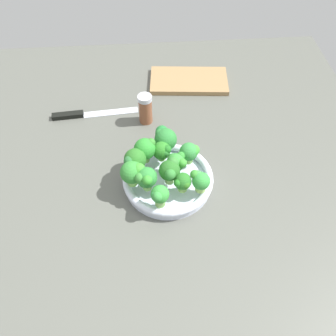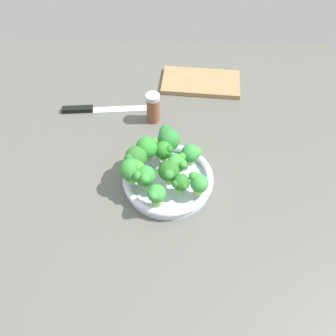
{
  "view_description": "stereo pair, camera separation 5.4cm",
  "coord_description": "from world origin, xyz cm",
  "px_view_note": "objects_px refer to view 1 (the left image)",
  "views": [
    {
      "loc": [
        -1.77,
        -60.8,
        76.09
      ],
      "look_at": [
        2.55,
        -3.74,
        6.58
      ],
      "focal_mm": 38.24,
      "sensor_mm": 36.0,
      "label": 1
    },
    {
      "loc": [
        3.61,
        -60.95,
        76.09
      ],
      "look_at": [
        2.55,
        -3.74,
        6.58
      ],
      "focal_mm": 38.24,
      "sensor_mm": 36.0,
      "label": 2
    }
  ],
  "objects_px": {
    "bowl": "(168,180)",
    "broccoli_floret_1": "(146,178)",
    "pepper_shaker": "(145,109)",
    "knife": "(83,114)",
    "cutting_board": "(189,81)",
    "broccoli_floret_10": "(135,160)",
    "broccoli_floret_11": "(165,138)",
    "broccoli_floret_6": "(190,152)",
    "broccoli_floret_0": "(200,180)",
    "broccoli_floret_2": "(176,162)",
    "broccoli_floret_8": "(170,170)",
    "broccoli_floret_5": "(145,149)",
    "broccoli_floret_7": "(133,172)",
    "broccoli_floret_9": "(183,182)",
    "broccoli_floret_4": "(160,195)",
    "broccoli_floret_3": "(163,151)"
  },
  "relations": [
    {
      "from": "broccoli_floret_11",
      "to": "cutting_board",
      "type": "height_order",
      "value": "broccoli_floret_11"
    },
    {
      "from": "broccoli_floret_2",
      "to": "broccoli_floret_1",
      "type": "bearing_deg",
      "value": -145.6
    },
    {
      "from": "broccoli_floret_4",
      "to": "knife",
      "type": "xyz_separation_m",
      "value": [
        -0.22,
        0.38,
        -0.07
      ]
    },
    {
      "from": "bowl",
      "to": "broccoli_floret_2",
      "type": "distance_m",
      "value": 0.06
    },
    {
      "from": "broccoli_floret_2",
      "to": "broccoli_floret_3",
      "type": "xyz_separation_m",
      "value": [
        -0.03,
        0.04,
        -0.0
      ]
    },
    {
      "from": "broccoli_floret_8",
      "to": "bowl",
      "type": "bearing_deg",
      "value": 98.83
    },
    {
      "from": "knife",
      "to": "cutting_board",
      "type": "height_order",
      "value": "cutting_board"
    },
    {
      "from": "broccoli_floret_3",
      "to": "broccoli_floret_6",
      "type": "xyz_separation_m",
      "value": [
        0.07,
        -0.01,
        0.0
      ]
    },
    {
      "from": "broccoli_floret_2",
      "to": "broccoli_floret_8",
      "type": "bearing_deg",
      "value": -119.12
    },
    {
      "from": "broccoli_floret_1",
      "to": "pepper_shaker",
      "type": "distance_m",
      "value": 0.29
    },
    {
      "from": "bowl",
      "to": "broccoli_floret_7",
      "type": "distance_m",
      "value": 0.11
    },
    {
      "from": "broccoli_floret_2",
      "to": "broccoli_floret_10",
      "type": "distance_m",
      "value": 0.11
    },
    {
      "from": "broccoli_floret_5",
      "to": "broccoli_floret_9",
      "type": "relative_size",
      "value": 1.33
    },
    {
      "from": "bowl",
      "to": "broccoli_floret_0",
      "type": "xyz_separation_m",
      "value": [
        0.07,
        -0.05,
        0.05
      ]
    },
    {
      "from": "broccoli_floret_9",
      "to": "knife",
      "type": "xyz_separation_m",
      "value": [
        -0.28,
        0.34,
        -0.06
      ]
    },
    {
      "from": "broccoli_floret_0",
      "to": "cutting_board",
      "type": "distance_m",
      "value": 0.48
    },
    {
      "from": "broccoli_floret_0",
      "to": "knife",
      "type": "xyz_separation_m",
      "value": [
        -0.32,
        0.33,
        -0.06
      ]
    },
    {
      "from": "broccoli_floret_10",
      "to": "cutting_board",
      "type": "height_order",
      "value": "broccoli_floret_10"
    },
    {
      "from": "broccoli_floret_1",
      "to": "broccoli_floret_11",
      "type": "distance_m",
      "value": 0.15
    },
    {
      "from": "broccoli_floret_6",
      "to": "broccoli_floret_10",
      "type": "bearing_deg",
      "value": -171.64
    },
    {
      "from": "knife",
      "to": "bowl",
      "type": "bearing_deg",
      "value": -49.63
    },
    {
      "from": "broccoli_floret_2",
      "to": "broccoli_floret_8",
      "type": "height_order",
      "value": "broccoli_floret_8"
    },
    {
      "from": "bowl",
      "to": "cutting_board",
      "type": "height_order",
      "value": "bowl"
    },
    {
      "from": "broccoli_floret_11",
      "to": "broccoli_floret_4",
      "type": "bearing_deg",
      "value": -97.34
    },
    {
      "from": "bowl",
      "to": "broccoli_floret_5",
      "type": "bearing_deg",
      "value": 134.71
    },
    {
      "from": "broccoli_floret_1",
      "to": "broccoli_floret_6",
      "type": "xyz_separation_m",
      "value": [
        0.12,
        0.08,
        -0.01
      ]
    },
    {
      "from": "broccoli_floret_10",
      "to": "broccoli_floret_5",
      "type": "bearing_deg",
      "value": 49.42
    },
    {
      "from": "broccoli_floret_2",
      "to": "broccoli_floret_9",
      "type": "distance_m",
      "value": 0.07
    },
    {
      "from": "broccoli_floret_10",
      "to": "cutting_board",
      "type": "distance_m",
      "value": 0.45
    },
    {
      "from": "broccoli_floret_8",
      "to": "cutting_board",
      "type": "distance_m",
      "value": 0.46
    },
    {
      "from": "broccoli_floret_1",
      "to": "broccoli_floret_10",
      "type": "xyz_separation_m",
      "value": [
        -0.03,
        0.06,
        -0.0
      ]
    },
    {
      "from": "broccoli_floret_6",
      "to": "knife",
      "type": "relative_size",
      "value": 0.23
    },
    {
      "from": "bowl",
      "to": "knife",
      "type": "bearing_deg",
      "value": 130.37
    },
    {
      "from": "broccoli_floret_0",
      "to": "broccoli_floret_9",
      "type": "bearing_deg",
      "value": -178.49
    },
    {
      "from": "broccoli_floret_6",
      "to": "broccoli_floret_0",
      "type": "bearing_deg",
      "value": -81.06
    },
    {
      "from": "bowl",
      "to": "broccoli_floret_11",
      "type": "height_order",
      "value": "broccoli_floret_11"
    },
    {
      "from": "broccoli_floret_6",
      "to": "cutting_board",
      "type": "bearing_deg",
      "value": 83.45
    },
    {
      "from": "broccoli_floret_5",
      "to": "broccoli_floret_7",
      "type": "bearing_deg",
      "value": -113.39
    },
    {
      "from": "broccoli_floret_3",
      "to": "broccoli_floret_7",
      "type": "relative_size",
      "value": 0.79
    },
    {
      "from": "broccoli_floret_2",
      "to": "cutting_board",
      "type": "bearing_deg",
      "value": 78.85
    },
    {
      "from": "broccoli_floret_6",
      "to": "cutting_board",
      "type": "distance_m",
      "value": 0.39
    },
    {
      "from": "broccoli_floret_7",
      "to": "broccoli_floret_10",
      "type": "relative_size",
      "value": 1.02
    },
    {
      "from": "broccoli_floret_10",
      "to": "broccoli_floret_11",
      "type": "relative_size",
      "value": 0.99
    },
    {
      "from": "broccoli_floret_0",
      "to": "bowl",
      "type": "bearing_deg",
      "value": 147.17
    },
    {
      "from": "broccoli_floret_1",
      "to": "cutting_board",
      "type": "distance_m",
      "value": 0.5
    },
    {
      "from": "broccoli_floret_7",
      "to": "broccoli_floret_8",
      "type": "distance_m",
      "value": 0.09
    },
    {
      "from": "broccoli_floret_5",
      "to": "broccoli_floret_9",
      "type": "distance_m",
      "value": 0.14
    },
    {
      "from": "broccoli_floret_2",
      "to": "knife",
      "type": "relative_size",
      "value": 0.21
    },
    {
      "from": "broccoli_floret_11",
      "to": "broccoli_floret_0",
      "type": "bearing_deg",
      "value": -62.68
    },
    {
      "from": "bowl",
      "to": "broccoli_floret_1",
      "type": "height_order",
      "value": "broccoli_floret_1"
    }
  ]
}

